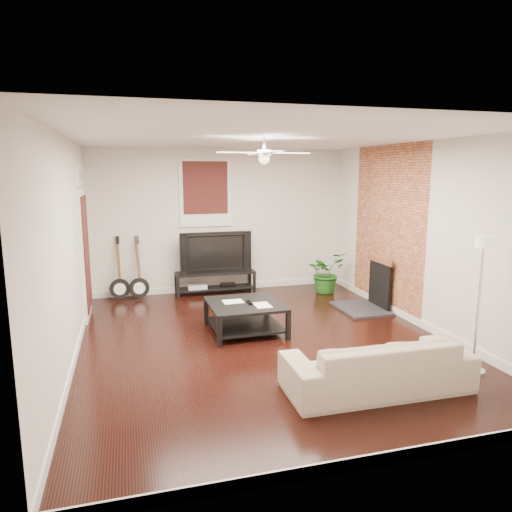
{
  "coord_description": "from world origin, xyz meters",
  "views": [
    {
      "loc": [
        -1.78,
        -6.03,
        2.36
      ],
      "look_at": [
        0.0,
        0.4,
        1.15
      ],
      "focal_mm": 32.8,
      "sensor_mm": 36.0,
      "label": 1
    }
  ],
  "objects": [
    {
      "name": "sofa",
      "position": [
        0.77,
        -1.76,
        0.3
      ],
      "size": [
        2.04,
        0.82,
        0.59
      ],
      "primitive_type": "imported",
      "rotation": [
        0.0,
        0.0,
        3.13
      ],
      "color": "tan",
      "rests_on": "floor"
    },
    {
      "name": "tv_stand",
      "position": [
        -0.17,
        2.78,
        0.22
      ],
      "size": [
        1.54,
        0.41,
        0.43
      ],
      "primitive_type": "cube",
      "color": "black",
      "rests_on": "floor"
    },
    {
      "name": "window_back",
      "position": [
        -0.3,
        2.97,
        1.95
      ],
      "size": [
        1.0,
        0.06,
        1.3
      ],
      "primitive_type": "cube",
      "color": "#38100F",
      "rests_on": "wall_back"
    },
    {
      "name": "floor_lamp",
      "position": [
        2.12,
        -1.66,
        0.83
      ],
      "size": [
        0.28,
        0.28,
        1.65
      ],
      "primitive_type": null,
      "rotation": [
        0.0,
        0.0,
        -0.01
      ],
      "color": "silver",
      "rests_on": "floor"
    },
    {
      "name": "guitar_right",
      "position": [
        -1.62,
        2.72,
        0.6
      ],
      "size": [
        0.41,
        0.33,
        1.2
      ],
      "primitive_type": null,
      "rotation": [
        0.0,
        0.0,
        0.19
      ],
      "color": "black",
      "rests_on": "floor"
    },
    {
      "name": "brick_accent",
      "position": [
        2.49,
        1.0,
        1.4
      ],
      "size": [
        0.02,
        2.2,
        2.8
      ],
      "primitive_type": "cube",
      "color": "brown",
      "rests_on": "floor"
    },
    {
      "name": "room",
      "position": [
        0.0,
        0.0,
        1.4
      ],
      "size": [
        5.01,
        6.01,
        2.81
      ],
      "color": "black",
      "rests_on": "ground"
    },
    {
      "name": "potted_plant",
      "position": [
        1.94,
        2.25,
        0.41
      ],
      "size": [
        0.91,
        0.86,
        0.81
      ],
      "primitive_type": "imported",
      "rotation": [
        0.0,
        0.0,
        0.37
      ],
      "color": "#20601B",
      "rests_on": "floor"
    },
    {
      "name": "fireplace",
      "position": [
        2.2,
        1.0,
        0.46
      ],
      "size": [
        0.8,
        1.1,
        0.92
      ],
      "primitive_type": "cube",
      "color": "black",
      "rests_on": "floor"
    },
    {
      "name": "ceiling_fan",
      "position": [
        0.0,
        0.0,
        2.6
      ],
      "size": [
        1.24,
        1.24,
        0.32
      ],
      "primitive_type": null,
      "color": "white",
      "rests_on": "ceiling"
    },
    {
      "name": "tv",
      "position": [
        -0.17,
        2.8,
        0.83
      ],
      "size": [
        1.38,
        0.18,
        0.8
      ],
      "primitive_type": "imported",
      "color": "black",
      "rests_on": "tv_stand"
    },
    {
      "name": "guitar_left",
      "position": [
        -1.97,
        2.75,
        0.6
      ],
      "size": [
        0.39,
        0.29,
        1.2
      ],
      "primitive_type": null,
      "rotation": [
        0.0,
        0.0,
        0.08
      ],
      "color": "black",
      "rests_on": "floor"
    },
    {
      "name": "coffee_table",
      "position": [
        -0.15,
        0.45,
        0.22
      ],
      "size": [
        1.08,
        1.08,
        0.44
      ],
      "primitive_type": "cube",
      "rotation": [
        0.0,
        0.0,
        0.02
      ],
      "color": "black",
      "rests_on": "floor"
    },
    {
      "name": "door_left",
      "position": [
        -2.46,
        1.9,
        1.25
      ],
      "size": [
        0.08,
        1.0,
        2.5
      ],
      "primitive_type": "cube",
      "color": "white",
      "rests_on": "wall_left"
    }
  ]
}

